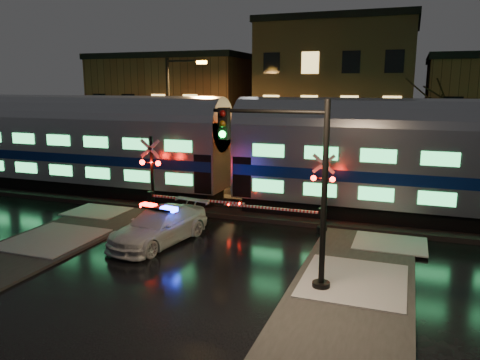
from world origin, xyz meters
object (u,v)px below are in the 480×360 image
Objects in this scene: crossing_signal_right at (315,199)px; streetlight at (173,114)px; traffic_light at (294,191)px; police_car at (159,226)px; crossing_signal_left at (158,184)px.

streetlight is at bearing 148.26° from crossing_signal_right.
crossing_signal_right is 0.64× the size of streetlight.
crossing_signal_right is 13.16m from streetlight.
traffic_light is 0.75× the size of streetlight.
police_car is at bearing -65.42° from streetlight.
traffic_light is at bearing -35.76° from crossing_signal_left.
crossing_signal_left is at bearing -68.91° from streetlight.
traffic_light is at bearing -48.92° from streetlight.
traffic_light is 17.29m from streetlight.
streetlight is at bearing 140.43° from traffic_light.
police_car is 12.26m from streetlight.
police_car is 7.45m from traffic_light.
crossing_signal_right reaches higher than police_car.
streetlight reaches higher than police_car.
crossing_signal_left is 10.89m from traffic_light.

